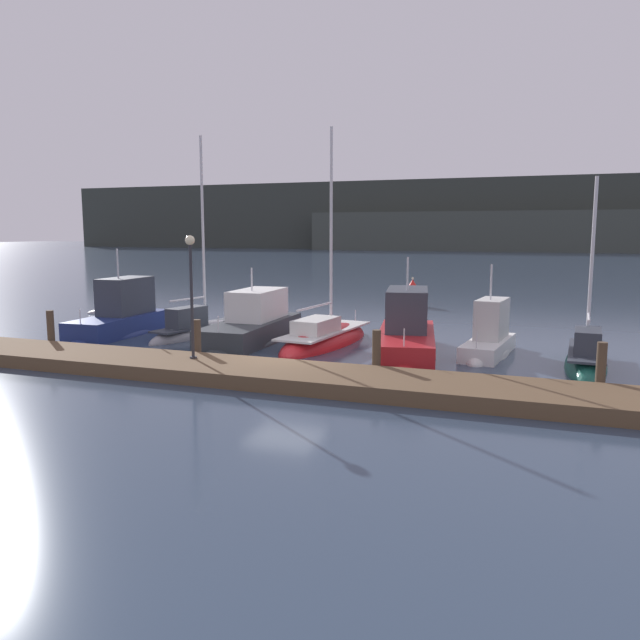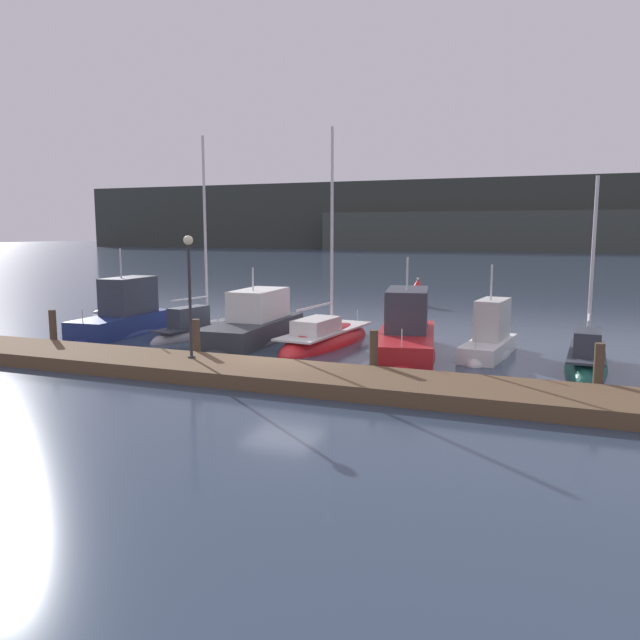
# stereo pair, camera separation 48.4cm
# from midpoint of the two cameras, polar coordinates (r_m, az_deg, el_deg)

# --- Properties ---
(ground_plane) EXTENTS (400.00, 400.00, 0.00)m
(ground_plane) POSITION_cam_midpoint_polar(r_m,az_deg,el_deg) (21.51, -2.80, -4.43)
(ground_plane) COLOR #2D3D51
(dock) EXTENTS (29.00, 2.80, 0.45)m
(dock) POSITION_cam_midpoint_polar(r_m,az_deg,el_deg) (19.84, -4.97, -4.87)
(dock) COLOR brown
(dock) RESTS_ON ground
(mooring_pile_0) EXTENTS (0.28, 0.28, 1.59)m
(mooring_pile_0) POSITION_cam_midpoint_polar(r_m,az_deg,el_deg) (26.77, -22.74, -0.83)
(mooring_pile_0) COLOR #4C3D2D
(mooring_pile_0) RESTS_ON ground
(mooring_pile_1) EXTENTS (0.28, 0.28, 1.56)m
(mooring_pile_1) POSITION_cam_midpoint_polar(r_m,az_deg,el_deg) (22.73, -10.64, -1.88)
(mooring_pile_1) COLOR #4C3D2D
(mooring_pile_1) RESTS_ON ground
(mooring_pile_2) EXTENTS (0.28, 0.28, 1.55)m
(mooring_pile_2) POSITION_cam_midpoint_polar(r_m,az_deg,el_deg) (20.08, 5.61, -3.11)
(mooring_pile_2) COLOR #4C3D2D
(mooring_pile_2) RESTS_ON ground
(mooring_pile_3) EXTENTS (0.28, 0.28, 1.56)m
(mooring_pile_3) POSITION_cam_midpoint_polar(r_m,az_deg,el_deg) (19.42, 24.77, -4.21)
(mooring_pile_3) COLOR #4C3D2D
(mooring_pile_3) RESTS_ON ground
(motorboat_berth_1) EXTENTS (2.33, 6.25, 4.40)m
(motorboat_berth_1) POSITION_cam_midpoint_polar(r_m,az_deg,el_deg) (29.86, -17.08, -0.19)
(motorboat_berth_1) COLOR navy
(motorboat_berth_1) RESTS_ON ground
(sailboat_berth_2) EXTENTS (2.44, 6.06, 9.42)m
(sailboat_berth_2) POSITION_cam_midpoint_polar(r_m,az_deg,el_deg) (28.60, -10.50, -1.04)
(sailboat_berth_2) COLOR gray
(sailboat_berth_2) RESTS_ON ground
(motorboat_berth_3) EXTENTS (2.69, 7.23, 3.64)m
(motorboat_berth_3) POSITION_cam_midpoint_polar(r_m,az_deg,el_deg) (26.86, -5.58, -0.99)
(motorboat_berth_3) COLOR #2D3338
(motorboat_berth_3) RESTS_ON ground
(sailboat_berth_4) EXTENTS (2.71, 7.25, 9.64)m
(sailboat_berth_4) POSITION_cam_midpoint_polar(r_m,az_deg,el_deg) (25.94, 1.01, -2.01)
(sailboat_berth_4) COLOR red
(sailboat_berth_4) RESTS_ON ground
(motorboat_berth_5) EXTENTS (3.55, 7.48, 4.41)m
(motorboat_berth_5) POSITION_cam_midpoint_polar(r_m,az_deg,el_deg) (23.94, 8.44, -2.15)
(motorboat_berth_5) COLOR red
(motorboat_berth_5) RESTS_ON ground
(motorboat_berth_6) EXTENTS (1.97, 4.80, 4.07)m
(motorboat_berth_6) POSITION_cam_midpoint_polar(r_m,az_deg,el_deg) (24.51, 15.75, -2.33)
(motorboat_berth_6) COLOR white
(motorboat_berth_6) RESTS_ON ground
(sailboat_berth_7) EXTENTS (1.63, 5.50, 7.22)m
(sailboat_berth_7) POSITION_cam_midpoint_polar(r_m,az_deg,el_deg) (23.37, 23.71, -3.74)
(sailboat_berth_7) COLOR #195647
(sailboat_berth_7) RESTS_ON ground
(channel_buoy) EXTENTS (1.32, 1.32, 1.79)m
(channel_buoy) POSITION_cam_midpoint_polar(r_m,az_deg,el_deg) (39.65, 9.24, 2.23)
(channel_buoy) COLOR red
(channel_buoy) RESTS_ON ground
(dock_lamppost) EXTENTS (0.32, 0.32, 4.09)m
(dock_lamppost) POSITION_cam_midpoint_polar(r_m,az_deg,el_deg) (21.04, -11.22, 3.90)
(dock_lamppost) COLOR #2D2D33
(dock_lamppost) RESTS_ON dock
(hillside_backdrop) EXTENTS (240.00, 23.00, 16.72)m
(hillside_backdrop) POSITION_cam_midpoint_polar(r_m,az_deg,el_deg) (155.44, 19.93, 8.82)
(hillside_backdrop) COLOR #333833
(hillside_backdrop) RESTS_ON ground
(rowboat_adrift) EXTENTS (3.16, 3.35, 0.56)m
(rowboat_adrift) POSITION_cam_midpoint_polar(r_m,az_deg,el_deg) (38.21, -17.24, 0.77)
(rowboat_adrift) COLOR gray
(rowboat_adrift) RESTS_ON ground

